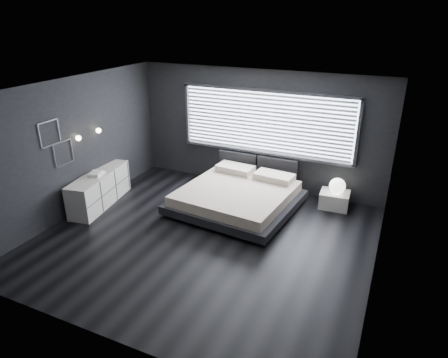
% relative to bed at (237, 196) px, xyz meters
% --- Properties ---
extents(room, '(6.04, 6.00, 2.80)m').
position_rel_bed_xyz_m(room, '(-0.06, -1.41, 1.11)').
color(room, black).
rests_on(room, ground).
extents(window, '(4.14, 0.09, 1.52)m').
position_rel_bed_xyz_m(window, '(0.14, 1.29, 1.32)').
color(window, white).
rests_on(window, ground).
extents(headboard, '(1.96, 0.16, 0.52)m').
position_rel_bed_xyz_m(headboard, '(-0.00, 1.23, 0.28)').
color(headboard, black).
rests_on(headboard, ground).
extents(sconce_near, '(0.18, 0.11, 0.11)m').
position_rel_bed_xyz_m(sconce_near, '(-2.94, -1.36, 1.31)').
color(sconce_near, silver).
rests_on(sconce_near, ground).
extents(sconce_far, '(0.18, 0.11, 0.11)m').
position_rel_bed_xyz_m(sconce_far, '(-2.94, -0.76, 1.31)').
color(sconce_far, silver).
rests_on(sconce_far, ground).
extents(wall_art_upper, '(0.01, 0.48, 0.48)m').
position_rel_bed_xyz_m(wall_art_upper, '(-3.04, -1.96, 1.56)').
color(wall_art_upper, '#47474C').
rests_on(wall_art_upper, ground).
extents(wall_art_lower, '(0.01, 0.48, 0.48)m').
position_rel_bed_xyz_m(wall_art_lower, '(-3.04, -1.71, 1.09)').
color(wall_art_lower, '#47474C').
rests_on(wall_art_lower, ground).
extents(bed, '(2.63, 2.53, 0.63)m').
position_rel_bed_xyz_m(bed, '(0.00, 0.00, 0.00)').
color(bed, black).
rests_on(bed, ground).
extents(nightstand, '(0.64, 0.54, 0.36)m').
position_rel_bed_xyz_m(nightstand, '(1.90, 0.93, -0.11)').
color(nightstand, silver).
rests_on(nightstand, ground).
extents(orb_lamp, '(0.34, 0.34, 0.34)m').
position_rel_bed_xyz_m(orb_lamp, '(1.94, 0.89, 0.24)').
color(orb_lamp, white).
rests_on(orb_lamp, nightstand).
extents(dresser, '(0.82, 1.88, 0.73)m').
position_rel_bed_xyz_m(dresser, '(-2.84, -1.06, 0.07)').
color(dresser, silver).
rests_on(dresser, ground).
extents(book_stack, '(0.33, 0.39, 0.07)m').
position_rel_bed_xyz_m(book_stack, '(-2.83, -1.13, 0.47)').
color(book_stack, white).
rests_on(book_stack, dresser).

